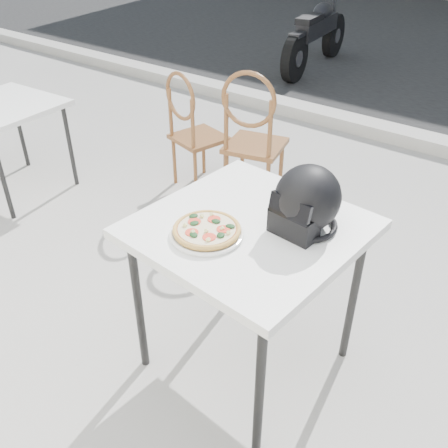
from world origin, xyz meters
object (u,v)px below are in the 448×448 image
Objects in this scene: plate at (207,234)px; motorcycle at (317,35)px; cafe_table_main at (249,239)px; pizza at (207,229)px; cafe_table_side at (2,113)px; cafe_chair_main at (252,133)px; cafe_chair_side at (191,125)px; helmet at (306,202)px.

motorcycle reaches higher than plate.
cafe_table_main is 0.22m from pizza.
cafe_table_side is at bearing 167.59° from plate.
pizza is 1.67m from cafe_chair_main.
cafe_chair_side reaches higher than cafe_table_main.
cafe_table_main is 3.00× the size of plate.
helmet reaches higher than cafe_chair_main.
cafe_chair_main is at bearing -75.42° from motorcycle.
cafe_chair_main is (-0.76, 1.46, -0.25)m from plate.
plate is at bearing 147.08° from cafe_chair_side.
pizza is at bearing 103.61° from cafe_chair_main.
plate is 1.92m from cafe_chair_side.
cafe_chair_side is at bearing 38.83° from cafe_table_side.
cafe_chair_main is (-0.76, 1.45, -0.28)m from pizza.
helmet is 0.16× the size of motorcycle.
cafe_chair_main is at bearing 123.76° from cafe_table_main.
helmet reaches higher than motorcycle.
cafe_table_side is (-2.36, 0.52, -0.19)m from plate.
helmet is (0.29, 0.29, 0.09)m from pizza.
cafe_table_main is at bearing 61.39° from plate.
pizza is 0.33× the size of cafe_chair_main.
plate is (-0.09, -0.17, 0.08)m from cafe_table_main.
cafe_chair_main is at bearing 30.32° from cafe_table_side.
plate is 0.89× the size of pizza.
helmet is at bearing -4.93° from cafe_table_side.
cafe_table_side is at bearing 167.60° from pizza.
pizza reaches higher than cafe_table_main.
helmet reaches higher than cafe_table_main.
cafe_table_side is 4.40m from motorcycle.
cafe_chair_main is (-1.05, 1.16, -0.37)m from helmet.
plate is 0.02m from pizza.
helmet reaches higher than plate.
motorcycle is at bearing 86.58° from cafe_table_side.
cafe_table_main is 0.21m from plate.
helmet is at bearing 117.96° from cafe_chair_main.
cafe_chair_main is 3.71m from motorcycle.
motorcycle is (-2.10, 4.91, -0.41)m from plate.
helmet is 0.39× the size of cafe_table_side.
helmet reaches higher than cafe_chair_side.
motorcycle reaches higher than cafe_chair_side.
pizza reaches higher than plate.
plate is 0.42m from helmet.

